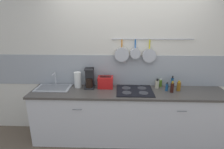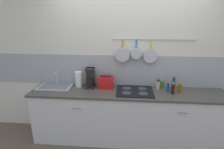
% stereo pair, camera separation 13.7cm
% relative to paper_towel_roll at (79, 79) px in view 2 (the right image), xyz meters
% --- Properties ---
extents(ground_plane, '(12.00, 12.00, 0.00)m').
position_rel_paper_towel_roll_xyz_m(ground_plane, '(0.85, -0.16, -1.02)').
color(ground_plane, brown).
extents(wall_back, '(7.20, 0.16, 2.60)m').
position_rel_paper_towel_roll_xyz_m(wall_back, '(0.85, 0.16, 0.25)').
color(wall_back, silver).
rests_on(wall_back, ground_plane).
extents(cabinet_base, '(3.12, 0.55, 0.85)m').
position_rel_paper_towel_roll_xyz_m(cabinet_base, '(0.85, -0.16, -0.59)').
color(cabinet_base, silver).
rests_on(cabinet_base, ground_plane).
extents(countertop, '(3.16, 0.57, 0.03)m').
position_rel_paper_towel_roll_xyz_m(countertop, '(0.85, -0.16, -0.15)').
color(countertop, '#4C4742').
rests_on(countertop, cabinet_base).
extents(sink_basin, '(0.57, 0.34, 0.24)m').
position_rel_paper_towel_roll_xyz_m(sink_basin, '(-0.41, -0.06, -0.12)').
color(sink_basin, '#B7BABF').
rests_on(sink_basin, countertop).
extents(paper_towel_roll, '(0.12, 0.12, 0.27)m').
position_rel_paper_towel_roll_xyz_m(paper_towel_roll, '(0.00, 0.00, 0.00)').
color(paper_towel_roll, white).
rests_on(paper_towel_roll, countertop).
extents(coffee_maker, '(0.16, 0.18, 0.34)m').
position_rel_paper_towel_roll_xyz_m(coffee_maker, '(0.20, -0.01, 0.01)').
color(coffee_maker, '#262628').
rests_on(coffee_maker, countertop).
extents(toaster, '(0.27, 0.17, 0.20)m').
position_rel_paper_towel_roll_xyz_m(toaster, '(0.47, -0.01, -0.04)').
color(toaster, red).
rests_on(toaster, countertop).
extents(cooktop, '(0.58, 0.50, 0.01)m').
position_rel_paper_towel_roll_xyz_m(cooktop, '(0.95, -0.14, -0.13)').
color(cooktop, black).
rests_on(cooktop, countertop).
extents(bottle_vinegar, '(0.07, 0.07, 0.16)m').
position_rel_paper_towel_roll_xyz_m(bottle_vinegar, '(1.34, 0.01, -0.06)').
color(bottle_vinegar, '#BFB799').
rests_on(bottle_vinegar, countertop).
extents(bottle_hot_sauce, '(0.05, 0.05, 0.15)m').
position_rel_paper_towel_roll_xyz_m(bottle_hot_sauce, '(1.41, 0.08, -0.07)').
color(bottle_hot_sauce, '#4C721E').
rests_on(bottle_hot_sauce, countertop).
extents(bottle_dish_soap, '(0.05, 0.05, 0.14)m').
position_rel_paper_towel_roll_xyz_m(bottle_dish_soap, '(1.47, -0.11, -0.07)').
color(bottle_dish_soap, navy).
rests_on(bottle_dish_soap, countertop).
extents(bottle_olive_oil, '(0.05, 0.05, 0.19)m').
position_rel_paper_towel_roll_xyz_m(bottle_olive_oil, '(1.53, -0.17, -0.05)').
color(bottle_olive_oil, '#33140F').
rests_on(bottle_olive_oil, countertop).
extents(bottle_sesame_oil, '(0.05, 0.05, 0.20)m').
position_rel_paper_towel_roll_xyz_m(bottle_sesame_oil, '(1.60, 0.04, -0.04)').
color(bottle_sesame_oil, navy).
rests_on(bottle_sesame_oil, countertop).
extents(bottle_cooking_wine, '(0.06, 0.06, 0.17)m').
position_rel_paper_towel_roll_xyz_m(bottle_cooking_wine, '(1.66, -0.10, -0.06)').
color(bottle_cooking_wine, '#8C5919').
rests_on(bottle_cooking_wine, countertop).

